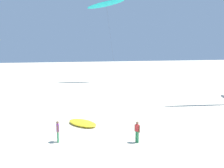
{
  "coord_description": "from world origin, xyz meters",
  "views": [
    {
      "loc": [
        -3.36,
        -0.15,
        7.05
      ],
      "look_at": [
        2.0,
        17.0,
        4.51
      ],
      "focal_mm": 37.73,
      "sensor_mm": 36.0,
      "label": 1
    }
  ],
  "objects_px": {
    "person_foreground_walker": "(137,131)",
    "flying_kite_4": "(106,4)",
    "person_near_left": "(58,131)",
    "grounded_kite_0": "(82,123)"
  },
  "relations": [
    {
      "from": "flying_kite_4",
      "to": "grounded_kite_0",
      "type": "distance_m",
      "value": 35.71
    },
    {
      "from": "grounded_kite_0",
      "to": "person_foreground_walker",
      "type": "xyz_separation_m",
      "value": [
        3.24,
        -5.67,
        0.75
      ]
    },
    {
      "from": "flying_kite_4",
      "to": "person_near_left",
      "type": "height_order",
      "value": "flying_kite_4"
    },
    {
      "from": "flying_kite_4",
      "to": "person_foreground_walker",
      "type": "relative_size",
      "value": 11.05
    },
    {
      "from": "grounded_kite_0",
      "to": "person_near_left",
      "type": "distance_m",
      "value": 4.62
    },
    {
      "from": "person_foreground_walker",
      "to": "flying_kite_4",
      "type": "bearing_deg",
      "value": 77.81
    },
    {
      "from": "person_foreground_walker",
      "to": "person_near_left",
      "type": "relative_size",
      "value": 1.0
    },
    {
      "from": "grounded_kite_0",
      "to": "person_foreground_walker",
      "type": "relative_size",
      "value": 2.21
    },
    {
      "from": "flying_kite_4",
      "to": "person_foreground_walker",
      "type": "bearing_deg",
      "value": -102.19
    },
    {
      "from": "person_foreground_walker",
      "to": "person_near_left",
      "type": "distance_m",
      "value": 6.14
    }
  ]
}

